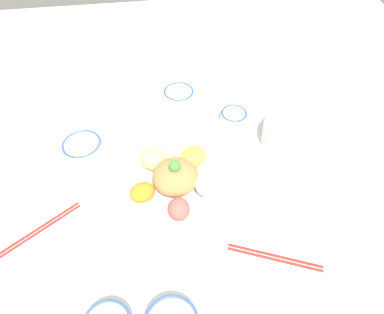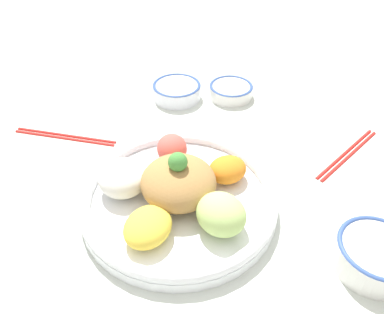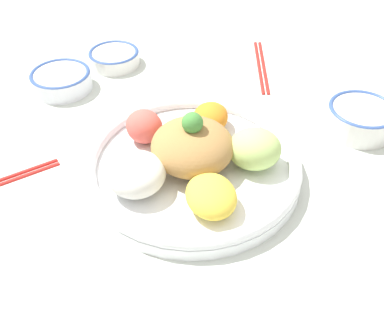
# 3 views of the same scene
# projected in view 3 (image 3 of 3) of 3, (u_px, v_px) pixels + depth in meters

# --- Properties ---
(ground_plane) EXTENTS (2.40, 2.40, 0.00)m
(ground_plane) POSITION_uv_depth(u_px,v_px,m) (198.00, 167.00, 0.71)
(ground_plane) COLOR silver
(salad_platter) EXTENTS (0.33, 0.33, 0.11)m
(salad_platter) POSITION_uv_depth(u_px,v_px,m) (191.00, 160.00, 0.68)
(salad_platter) COLOR white
(salad_platter) RESTS_ON ground_plane
(rice_bowl_blue) EXTENTS (0.12, 0.12, 0.05)m
(rice_bowl_blue) POSITION_uv_depth(u_px,v_px,m) (361.00, 117.00, 0.77)
(rice_bowl_blue) COLOR white
(rice_bowl_blue) RESTS_ON ground_plane
(sauce_bowl_dark) EXTENTS (0.11, 0.11, 0.03)m
(sauce_bowl_dark) POSITION_uv_depth(u_px,v_px,m) (114.00, 57.00, 0.95)
(sauce_bowl_dark) COLOR white
(sauce_bowl_dark) RESTS_ON ground_plane
(sauce_bowl_far) EXTENTS (0.12, 0.12, 0.04)m
(sauce_bowl_far) POSITION_uv_depth(u_px,v_px,m) (61.00, 79.00, 0.88)
(sauce_bowl_far) COLOR white
(sauce_bowl_far) RESTS_ON ground_plane
(chopsticks_pair_far) EXTENTS (0.19, 0.13, 0.01)m
(chopsticks_pair_far) POSITION_uv_depth(u_px,v_px,m) (262.00, 65.00, 0.95)
(chopsticks_pair_far) COLOR red
(chopsticks_pair_far) RESTS_ON ground_plane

